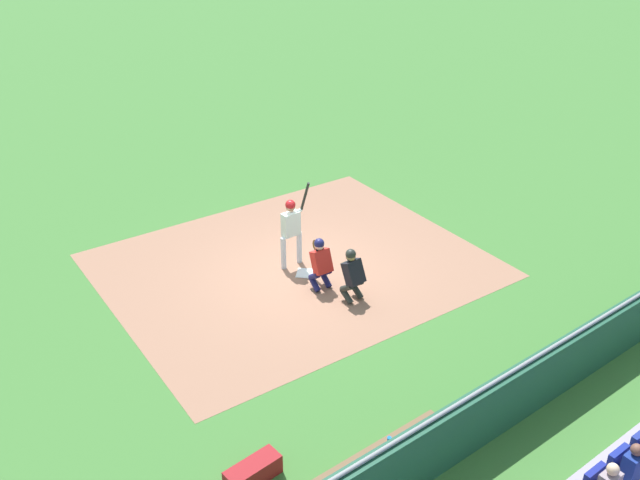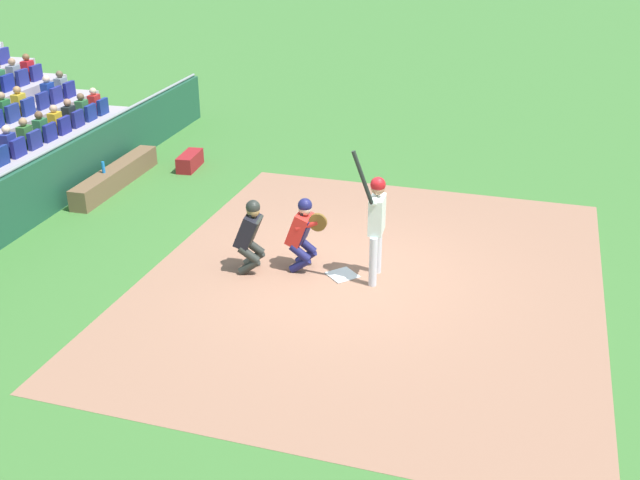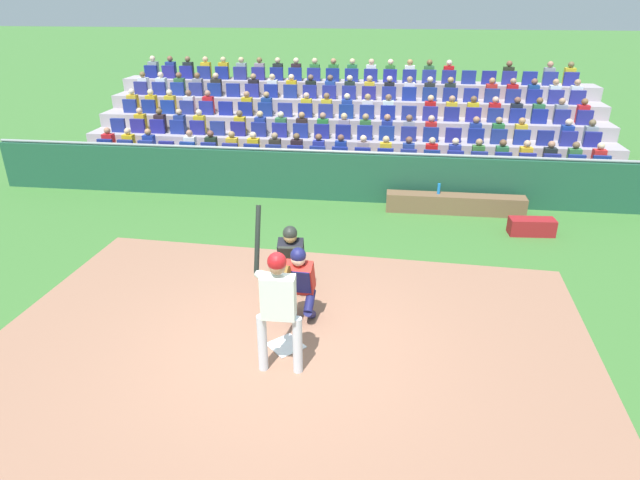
{
  "view_description": "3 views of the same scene",
  "coord_description": "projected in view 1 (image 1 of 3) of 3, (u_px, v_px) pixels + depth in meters",
  "views": [
    {
      "loc": [
        -8.41,
        -11.65,
        8.8
      ],
      "look_at": [
        0.04,
        -0.52,
        1.15
      ],
      "focal_mm": 38.98,
      "sensor_mm": 36.0,
      "label": 1
    },
    {
      "loc": [
        10.75,
        2.36,
        5.7
      ],
      "look_at": [
        0.45,
        -0.27,
        0.83
      ],
      "focal_mm": 41.67,
      "sensor_mm": 36.0,
      "label": 2
    },
    {
      "loc": [
        -1.33,
        6.42,
        4.68
      ],
      "look_at": [
        -0.36,
        -1.13,
        1.22
      ],
      "focal_mm": 30.38,
      "sensor_mm": 36.0,
      "label": 3
    }
  ],
  "objects": [
    {
      "name": "water_bottle_on_bench",
      "position": [
        389.0,
        443.0,
        11.18
      ],
      "size": [
        0.07,
        0.07,
        0.25
      ],
      "primitive_type": "cylinder",
      "color": "blue",
      "rests_on": "dugout_bench"
    },
    {
      "name": "equipment_duffel_bag",
      "position": [
        253.0,
        472.0,
        11.14
      ],
      "size": [
        0.97,
        0.43,
        0.36
      ],
      "primitive_type": "cube",
      "rotation": [
        0.0,
        0.0,
        0.07
      ],
      "color": "maroon",
      "rests_on": "ground_plane"
    },
    {
      "name": "home_plate_marker",
      "position": [
        306.0,
        273.0,
        16.82
      ],
      "size": [
        0.62,
        0.62,
        0.02
      ],
      "primitive_type": "cube",
      "rotation": [
        0.0,
        0.0,
        0.79
      ],
      "color": "white",
      "rests_on": "infield_dirt_patch"
    },
    {
      "name": "ground_plane",
      "position": [
        306.0,
        274.0,
        16.83
      ],
      "size": [
        160.0,
        160.0,
        0.0
      ],
      "primitive_type": "plane",
      "color": "#3E7332"
    },
    {
      "name": "batter_at_plate",
      "position": [
        291.0,
        225.0,
        16.66
      ],
      "size": [
        0.62,
        0.5,
        2.28
      ],
      "color": "silver",
      "rests_on": "ground_plane"
    },
    {
      "name": "dugout_wall",
      "position": [
        517.0,
        394.0,
        12.15
      ],
      "size": [
        17.35,
        0.24,
        1.26
      ],
      "color": "#20513B",
      "rests_on": "ground_plane"
    },
    {
      "name": "catcher_crouching",
      "position": [
        320.0,
        261.0,
        15.95
      ],
      "size": [
        0.48,
        0.72,
        1.3
      ],
      "color": "#1A1B50",
      "rests_on": "ground_plane"
    },
    {
      "name": "infield_dirt_patch",
      "position": [
        294.0,
        265.0,
        17.18
      ],
      "size": [
        9.18,
        7.72,
        0.01
      ],
      "primitive_type": "cube",
      "rotation": [
        0.0,
        0.0,
        -0.05
      ],
      "color": "#9C6C55",
      "rests_on": "ground_plane"
    },
    {
      "name": "dugout_bench",
      "position": [
        368.0,
        468.0,
        11.16
      ],
      "size": [
        3.19,
        0.4,
        0.44
      ],
      "primitive_type": "cube",
      "color": "brown",
      "rests_on": "ground_plane"
    },
    {
      "name": "home_plate_umpire",
      "position": [
        352.0,
        273.0,
        15.52
      ],
      "size": [
        0.49,
        0.48,
        1.29
      ],
      "color": "#272B26",
      "rests_on": "ground_plane"
    }
  ]
}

